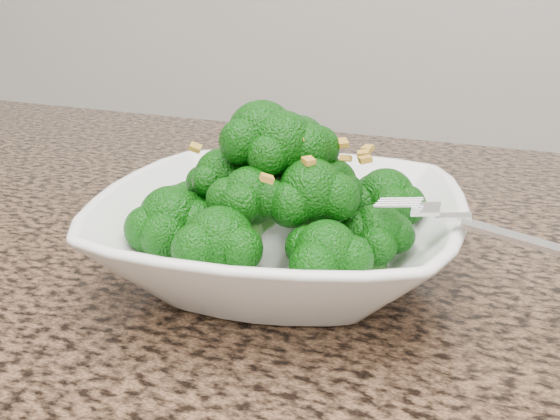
% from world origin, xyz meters
% --- Properties ---
extents(granite_counter, '(1.64, 1.04, 0.03)m').
position_xyz_m(granite_counter, '(0.00, 0.30, 0.89)').
color(granite_counter, brown).
rests_on(granite_counter, cabinet).
extents(bowl, '(0.29, 0.29, 0.06)m').
position_xyz_m(bowl, '(-0.02, 0.38, 0.93)').
color(bowl, white).
rests_on(bowl, granite_counter).
extents(broccoli_pile, '(0.22, 0.22, 0.08)m').
position_xyz_m(broccoli_pile, '(-0.02, 0.38, 1.00)').
color(broccoli_pile, '#0C5509').
rests_on(broccoli_pile, bowl).
extents(garlic_topping, '(0.13, 0.13, 0.01)m').
position_xyz_m(garlic_topping, '(-0.02, 0.38, 1.04)').
color(garlic_topping, gold).
rests_on(garlic_topping, broccoli_pile).
extents(fork, '(0.17, 0.05, 0.01)m').
position_xyz_m(fork, '(0.10, 0.36, 0.97)').
color(fork, silver).
rests_on(fork, bowl).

